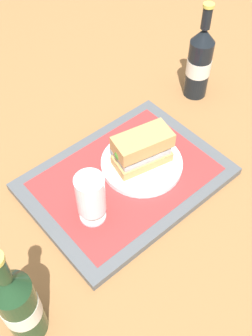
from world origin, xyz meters
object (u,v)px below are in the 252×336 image
at_px(plate, 142,163).
at_px(second_bottle, 199,62).
at_px(beer_bottle, 19,304).
at_px(sandwich, 141,150).
at_px(beer_glass, 91,197).

xyz_separation_m(plate, second_bottle, (-0.31, -0.11, 0.08)).
xyz_separation_m(plate, beer_bottle, (0.39, 0.14, 0.08)).
xyz_separation_m(sandwich, beer_glass, (0.17, 0.04, 0.01)).
bearing_deg(beer_glass, second_bottle, -162.62).
xyz_separation_m(beer_glass, second_bottle, (-0.48, -0.15, 0.01)).
relative_size(beer_glass, beer_bottle, 0.47).
bearing_deg(beer_bottle, second_bottle, -160.35).
bearing_deg(sandwich, plate, 180.00).
xyz_separation_m(sandwich, second_bottle, (-0.31, -0.11, 0.03)).
bearing_deg(beer_bottle, beer_glass, -155.67).
distance_m(beer_glass, second_bottle, 0.50).
relative_size(beer_glass, second_bottle, 0.47).
height_order(plate, second_bottle, second_bottle).
xyz_separation_m(beer_bottle, second_bottle, (-0.70, -0.25, 0.00)).
bearing_deg(beer_bottle, sandwich, -160.66).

